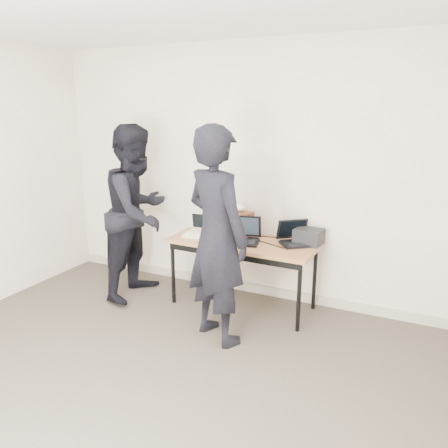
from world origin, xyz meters
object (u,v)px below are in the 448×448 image
Objects in this scene: equipment_box at (309,236)px; person_typist at (217,236)px; laptop_right at (295,238)px; desk at (243,246)px; laptop_beige at (199,231)px; person_observer at (138,212)px; leather_satchel at (236,222)px; laptop_center at (243,236)px.

person_typist is at bearing -123.96° from equipment_box.
laptop_right is 1.64× the size of equipment_box.
laptop_beige reaches higher than desk.
equipment_box is 1.83m from person_observer.
desk is at bearing -4.46° from laptop_beige.
leather_satchel reaches higher than laptop_beige.
laptop_beige is 0.82× the size of leather_satchel.
person_observer is at bearing 175.14° from laptop_center.
laptop_right is (0.49, 0.16, -0.00)m from laptop_center.
laptop_beige is 0.70m from person_observer.
laptop_center is 0.65m from equipment_box.
desk is 5.74× the size of equipment_box.
person_typist is at bearing -113.75° from person_observer.
person_typist is at bearing -100.12° from laptop_center.
person_observer is (-1.79, -0.37, 0.14)m from equipment_box.
laptop_center is (0.51, -0.01, 0.01)m from laptop_beige.
person_observer is at bearing -169.74° from desk.
person_observer is (-1.66, -0.32, 0.16)m from laptop_right.
person_observer is (-0.66, -0.17, 0.17)m from laptop_beige.
laptop_right is at bearing 17.32° from desk.
laptop_right is 1.70m from person_observer.
leather_satchel is 0.19× the size of person_typist.
laptop_beige is 0.70× the size of laptop_right.
laptop_center reaches higher than desk.
desk is 4.99× the size of laptop_beige.
leather_satchel is 1.40× the size of equipment_box.
equipment_box is (0.62, 0.21, 0.02)m from laptop_center.
leather_satchel is at bearing -68.47° from person_observer.
person_typist is (0.54, -0.67, 0.19)m from laptop_beige.
person_typist is 1.02× the size of person_observer.
laptop_center is at bearing -51.12° from desk.
leather_satchel is at bearing 129.78° from desk.
person_typist is at bearing -56.63° from laptop_beige.
desk is 0.74m from person_typist.
desk is 3.50× the size of laptop_right.
person_typist is (-0.46, -0.82, 0.19)m from laptop_right.
person_typist is (0.03, -0.66, 0.18)m from laptop_center.
equipment_box is at bearing 18.41° from desk.
desk is at bearing -163.07° from equipment_box.
laptop_center is at bearing -62.57° from person_typist.
laptop_beige is 0.40m from leather_satchel.
person_typist is 1.30m from person_observer.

